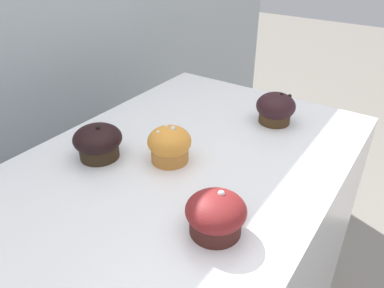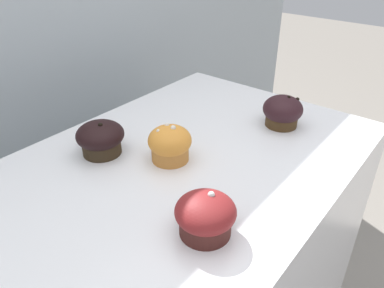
{
  "view_description": "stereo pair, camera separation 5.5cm",
  "coord_description": "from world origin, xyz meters",
  "views": [
    {
      "loc": [
        -0.53,
        -0.41,
        1.4
      ],
      "look_at": [
        0.04,
        -0.02,
        0.99
      ],
      "focal_mm": 35.0,
      "sensor_mm": 36.0,
      "label": 1
    },
    {
      "loc": [
        -0.5,
        -0.45,
        1.4
      ],
      "look_at": [
        0.04,
        -0.02,
        0.99
      ],
      "focal_mm": 35.0,
      "sensor_mm": 36.0,
      "label": 2
    }
  ],
  "objects": [
    {
      "name": "muffin_front_left",
      "position": [
        -0.06,
        0.16,
        0.99
      ],
      "size": [
        0.11,
        0.11,
        0.08
      ],
      "color": "#322517",
      "rests_on": "display_counter"
    },
    {
      "name": "wall_back",
      "position": [
        0.0,
        0.6,
        0.9
      ],
      "size": [
        3.2,
        0.1,
        1.8
      ],
      "primitive_type": "cube",
      "color": "#A8B2B7",
      "rests_on": "ground"
    },
    {
      "name": "muffin_front_center",
      "position": [
        -0.12,
        -0.18,
        0.98
      ],
      "size": [
        0.1,
        0.1,
        0.08
      ],
      "color": "#491F1B",
      "rests_on": "display_counter"
    },
    {
      "name": "muffin_back_right",
      "position": [
        0.02,
        0.02,
        0.99
      ],
      "size": [
        0.1,
        0.1,
        0.09
      ],
      "color": "#C77D36",
      "rests_on": "display_counter"
    },
    {
      "name": "muffin_back_left",
      "position": [
        0.32,
        -0.1,
        0.99
      ],
      "size": [
        0.1,
        0.1,
        0.08
      ],
      "color": "#442F19",
      "rests_on": "display_counter"
    }
  ]
}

